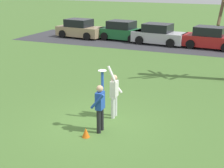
{
  "coord_description": "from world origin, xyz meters",
  "views": [
    {
      "loc": [
        4.87,
        -10.03,
        5.02
      ],
      "look_at": [
        0.34,
        0.59,
        1.38
      ],
      "focal_mm": 54.3,
      "sensor_mm": 36.0,
      "label": 1
    }
  ],
  "objects": [
    {
      "name": "parked_car_silver",
      "position": [
        -2.13,
        15.77,
        0.73
      ],
      "size": [
        4.27,
        2.37,
        1.59
      ],
      "rotation": [
        0.0,
        0.0,
        -0.11
      ],
      "color": "#BCBCC1",
      "rests_on": "ground_plane"
    },
    {
      "name": "parked_car_tan",
      "position": [
        -9.26,
        16.04,
        0.73
      ],
      "size": [
        4.27,
        2.37,
        1.59
      ],
      "rotation": [
        0.0,
        0.0,
        -0.11
      ],
      "color": "tan",
      "rests_on": "ground_plane"
    },
    {
      "name": "parking_strip",
      "position": [
        -1.81,
        15.95,
        0.0
      ],
      "size": [
        24.52,
        6.4,
        0.01
      ],
      "primitive_type": "cube",
      "color": "#38383D",
      "rests_on": "ground_plane"
    },
    {
      "name": "ground_plane",
      "position": [
        0.0,
        0.0,
        0.0
      ],
      "size": [
        120.0,
        120.0,
        0.0
      ],
      "primitive_type": "plane",
      "color": "#4C7533"
    },
    {
      "name": "frisbee_disc",
      "position": [
        0.36,
        -0.26,
        2.09
      ],
      "size": [
        0.27,
        0.27,
        0.02
      ],
      "primitive_type": "cylinder",
      "color": "white",
      "rests_on": "person_catcher"
    },
    {
      "name": "field_cone_orange",
      "position": [
        0.12,
        -1.07,
        0.16
      ],
      "size": [
        0.26,
        0.26,
        0.32
      ],
      "primitive_type": "cone",
      "color": "orange",
      "rests_on": "ground_plane"
    },
    {
      "name": "parked_car_red",
      "position": [
        1.85,
        15.63,
        0.73
      ],
      "size": [
        4.27,
        2.37,
        1.59
      ],
      "rotation": [
        0.0,
        0.0,
        -0.11
      ],
      "color": "red",
      "rests_on": "ground_plane"
    },
    {
      "name": "person_defender",
      "position": [
        0.32,
        0.86,
        0.98
      ],
      "size": [
        0.49,
        0.55,
        2.04
      ],
      "rotation": [
        0.0,
        0.0,
        4.75
      ],
      "color": "silver",
      "rests_on": "ground_plane"
    },
    {
      "name": "person_catcher",
      "position": [
        0.37,
        -0.49,
        0.98
      ],
      "size": [
        0.49,
        0.55,
        2.08
      ],
      "rotation": [
        0.0,
        0.0,
        1.61
      ],
      "color": "black",
      "rests_on": "ground_plane"
    },
    {
      "name": "parked_car_green",
      "position": [
        -5.4,
        16.35,
        0.73
      ],
      "size": [
        4.27,
        2.37,
        1.59
      ],
      "rotation": [
        0.0,
        0.0,
        -0.11
      ],
      "color": "#1E6633",
      "rests_on": "ground_plane"
    }
  ]
}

